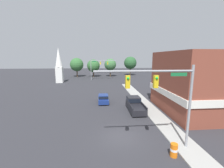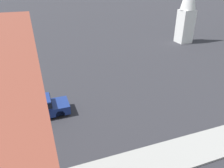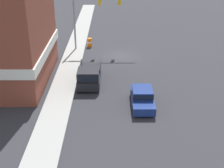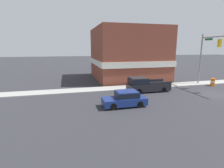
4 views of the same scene
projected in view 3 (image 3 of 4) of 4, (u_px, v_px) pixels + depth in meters
The scene contains 6 objects.
ground_plane at pixel (120, 56), 37.77m from camera, with size 200.00×200.00×0.00m, color #2D2D33.
sidewalk_curb at pixel (73, 55), 37.73m from camera, with size 2.40×60.00×0.14m.
near_signal_assembly at pixel (95, 6), 37.49m from camera, with size 8.38×0.49×7.55m.
car_lead at pixel (142, 97), 26.47m from camera, with size 1.82×4.21×1.51m.
pickup_truck_parked at pixel (89, 75), 30.24m from camera, with size 2.11×5.40×1.89m.
construction_barrel at pixel (90, 42), 40.60m from camera, with size 0.61×0.61×1.14m.
Camera 3 is at (1.10, 35.55, 13.20)m, focal length 50.00 mm.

